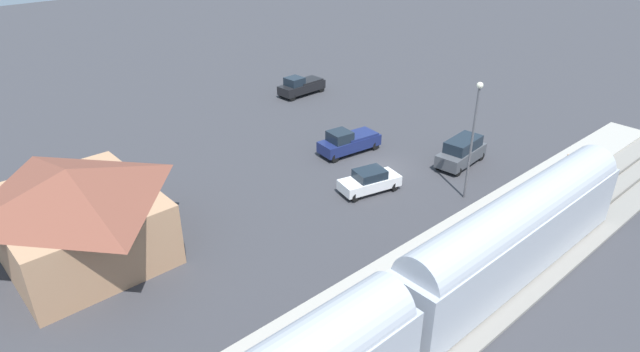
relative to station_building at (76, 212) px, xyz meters
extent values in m
plane|color=#38383D|center=(-4.00, -22.00, -2.99)|extent=(200.00, 200.00, 0.00)
cube|color=gray|center=(-18.00, -22.00, -2.90)|extent=(4.80, 70.00, 0.18)
cube|color=#59544C|center=(-18.72, -22.00, -2.75)|extent=(0.10, 70.00, 0.12)
cube|color=#59544C|center=(-17.28, -22.00, -2.75)|extent=(0.10, 70.00, 0.12)
cube|color=#A8A399|center=(-14.00, -22.00, -2.84)|extent=(3.20, 46.00, 0.30)
cube|color=#ADB2BC|center=(-18.00, -17.54, -0.84)|extent=(2.90, 18.75, 3.70)
cube|color=red|center=(-16.54, -17.54, -1.14)|extent=(0.04, 17.25, 0.36)
cylinder|color=#ADB2BC|center=(-18.00, -17.54, 0.91)|extent=(2.75, 18.00, 2.76)
cube|color=tan|center=(0.00, 0.00, -1.02)|extent=(9.65, 8.21, 3.94)
pyramid|color=brown|center=(0.00, 0.00, 1.86)|extent=(10.45, 9.01, 1.82)
cube|color=#4C3323|center=(0.00, -4.13, -1.94)|extent=(1.10, 0.08, 2.10)
cylinder|color=brown|center=(-14.54, -31.23, -2.27)|extent=(0.22, 0.22, 0.85)
cylinder|color=#2D72B7|center=(-14.54, -31.23, -1.53)|extent=(0.36, 0.36, 0.62)
sphere|color=tan|center=(-14.54, -31.23, -1.10)|extent=(0.24, 0.24, 0.24)
cube|color=black|center=(13.98, -28.81, -2.15)|extent=(2.18, 5.47, 0.92)
cube|color=#19232D|center=(13.94, -27.78, -1.27)|extent=(1.79, 1.80, 0.84)
cylinder|color=black|center=(13.03, -26.69, -2.61)|extent=(0.22, 0.76, 0.76)
cylinder|color=black|center=(14.75, -26.62, -2.61)|extent=(0.22, 0.76, 0.76)
cylinder|color=black|center=(13.21, -30.99, -2.61)|extent=(0.22, 0.76, 0.76)
cylinder|color=black|center=(14.93, -30.92, -2.61)|extent=(0.22, 0.76, 0.76)
cube|color=black|center=(14.02, -29.75, -1.59)|extent=(1.98, 3.04, 0.20)
cube|color=white|center=(-6.03, -18.46, -2.27)|extent=(2.85, 4.81, 0.76)
cube|color=#19232D|center=(-6.03, -18.46, -1.57)|extent=(2.08, 2.48, 0.64)
cylinder|color=black|center=(-5.65, -20.30, -2.65)|extent=(0.22, 0.68, 0.68)
cylinder|color=black|center=(-7.21, -19.92, -2.65)|extent=(0.22, 0.68, 0.68)
cylinder|color=black|center=(-4.85, -16.99, -2.65)|extent=(0.22, 0.68, 0.68)
cylinder|color=black|center=(-6.41, -16.61, -2.65)|extent=(0.22, 0.68, 0.68)
cube|color=#47494F|center=(-7.85, -27.16, -2.15)|extent=(2.47, 5.08, 1.00)
cube|color=#19232D|center=(-7.83, -27.31, -1.21)|extent=(2.08, 3.60, 0.88)
cylinder|color=black|center=(-8.91, -25.36, -2.65)|extent=(0.22, 0.68, 0.68)
cylinder|color=black|center=(-7.20, -25.18, -2.65)|extent=(0.22, 0.68, 0.68)
cylinder|color=black|center=(-8.50, -29.14, -2.65)|extent=(0.22, 0.68, 0.68)
cylinder|color=black|center=(-6.79, -28.95, -2.65)|extent=(0.22, 0.68, 0.68)
cube|color=navy|center=(-0.21, -22.13, -2.15)|extent=(2.58, 5.59, 0.92)
cube|color=#19232D|center=(-0.09, -21.11, -1.27)|extent=(1.92, 1.92, 0.84)
cylinder|color=black|center=(-0.81, -19.89, -2.61)|extent=(0.22, 0.76, 0.76)
cylinder|color=black|center=(0.89, -20.10, -2.61)|extent=(0.22, 0.76, 0.76)
cylinder|color=black|center=(-1.32, -24.16, -2.61)|extent=(0.22, 0.76, 0.76)
cylinder|color=black|center=(0.39, -24.37, -2.61)|extent=(0.22, 0.76, 0.76)
cube|color=navy|center=(-0.32, -23.07, -1.59)|extent=(2.20, 3.17, 0.20)
cylinder|color=#515156|center=(-11.20, -22.91, 1.10)|extent=(0.16, 0.16, 8.19)
sphere|color=#EAE5C6|center=(-11.20, -22.91, 5.37)|extent=(0.44, 0.44, 0.44)
camera|label=1|loc=(-29.13, 7.02, 16.10)|focal=29.91mm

